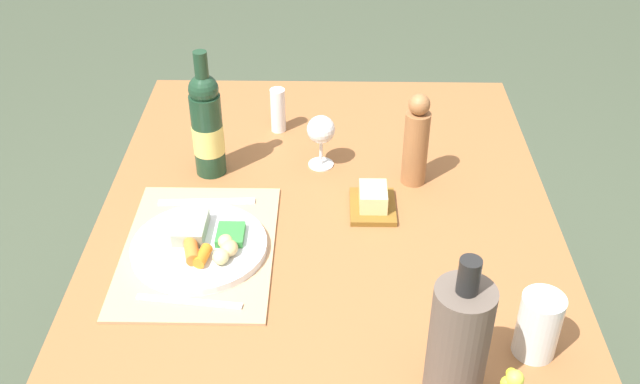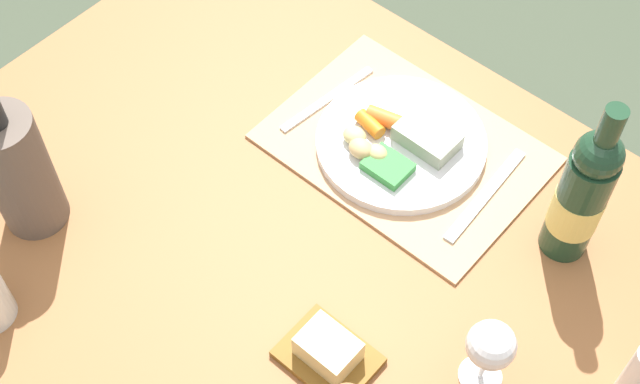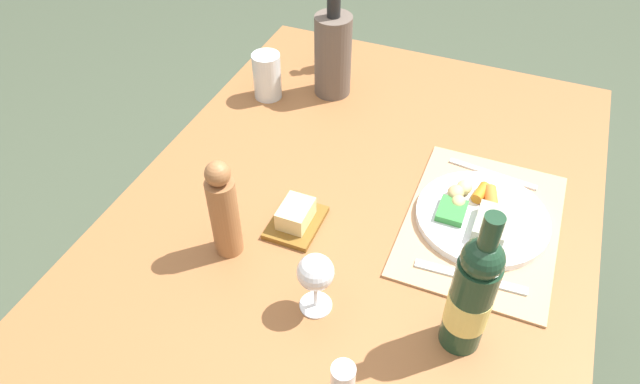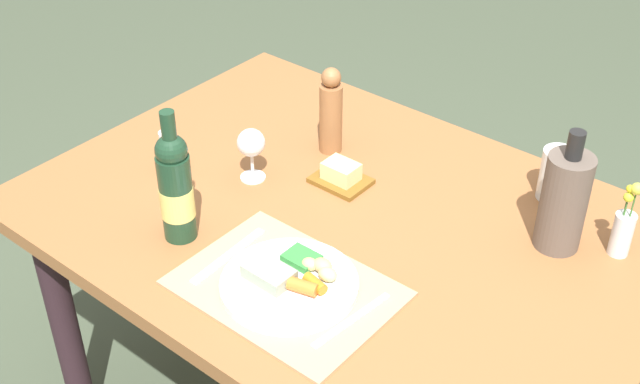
{
  "view_description": "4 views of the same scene",
  "coord_description": "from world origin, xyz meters",
  "px_view_note": "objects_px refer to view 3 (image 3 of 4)",
  "views": [
    {
      "loc": [
        1.22,
        0.01,
        1.72
      ],
      "look_at": [
        0.01,
        -0.01,
        0.86
      ],
      "focal_mm": 41.53,
      "sensor_mm": 36.0,
      "label": 1
    },
    {
      "loc": [
        -0.42,
        0.5,
        1.88
      ],
      "look_at": [
        0.08,
        -0.07,
        0.81
      ],
      "focal_mm": 49.41,
      "sensor_mm": 36.0,
      "label": 2
    },
    {
      "loc": [
        -0.83,
        -0.26,
        1.62
      ],
      "look_at": [
        -0.08,
        0.05,
        0.84
      ],
      "focal_mm": 32.06,
      "sensor_mm": 36.0,
      "label": 3
    },
    {
      "loc": [
        0.91,
        -1.19,
        1.87
      ],
      "look_at": [
        -0.02,
        -0.06,
        0.84
      ],
      "focal_mm": 47.27,
      "sensor_mm": 36.0,
      "label": 4
    }
  ],
  "objects_px": {
    "dinner_plate": "(481,215)",
    "wine_bottle": "(472,295)",
    "water_tumbler": "(267,78)",
    "fork": "(470,277)",
    "dining_table": "(353,239)",
    "cooler_bottle": "(333,54)",
    "butter_dish": "(296,218)",
    "wine_glass": "(316,274)",
    "knife": "(492,174)",
    "pepper_mill": "(224,211)",
    "flower_vase": "(329,47)"
  },
  "relations": [
    {
      "from": "dinner_plate",
      "to": "wine_bottle",
      "type": "height_order",
      "value": "wine_bottle"
    },
    {
      "from": "water_tumbler",
      "to": "fork",
      "type": "bearing_deg",
      "value": -123.5
    },
    {
      "from": "dining_table",
      "to": "cooler_bottle",
      "type": "bearing_deg",
      "value": 27.48
    },
    {
      "from": "butter_dish",
      "to": "wine_glass",
      "type": "bearing_deg",
      "value": -146.15
    },
    {
      "from": "cooler_bottle",
      "to": "knife",
      "type": "bearing_deg",
      "value": -111.95
    },
    {
      "from": "knife",
      "to": "pepper_mill",
      "type": "distance_m",
      "value": 0.63
    },
    {
      "from": "cooler_bottle",
      "to": "wine_glass",
      "type": "relative_size",
      "value": 2.11
    },
    {
      "from": "dinner_plate",
      "to": "cooler_bottle",
      "type": "xyz_separation_m",
      "value": [
        0.34,
        0.47,
        0.09
      ]
    },
    {
      "from": "dining_table",
      "to": "fork",
      "type": "height_order",
      "value": "fork"
    },
    {
      "from": "butter_dish",
      "to": "wine_bottle",
      "type": "relative_size",
      "value": 0.42
    },
    {
      "from": "knife",
      "to": "wine_bottle",
      "type": "bearing_deg",
      "value": -170.89
    },
    {
      "from": "pepper_mill",
      "to": "wine_glass",
      "type": "bearing_deg",
      "value": -106.55
    },
    {
      "from": "pepper_mill",
      "to": "wine_glass",
      "type": "height_order",
      "value": "pepper_mill"
    },
    {
      "from": "dinner_plate",
      "to": "pepper_mill",
      "type": "height_order",
      "value": "pepper_mill"
    },
    {
      "from": "cooler_bottle",
      "to": "pepper_mill",
      "type": "height_order",
      "value": "cooler_bottle"
    },
    {
      "from": "water_tumbler",
      "to": "butter_dish",
      "type": "xyz_separation_m",
      "value": [
        -0.41,
        -0.26,
        -0.03
      ]
    },
    {
      "from": "cooler_bottle",
      "to": "flower_vase",
      "type": "height_order",
      "value": "cooler_bottle"
    },
    {
      "from": "wine_glass",
      "to": "wine_bottle",
      "type": "relative_size",
      "value": 0.43
    },
    {
      "from": "water_tumbler",
      "to": "cooler_bottle",
      "type": "bearing_deg",
      "value": -60.75
    },
    {
      "from": "dinner_plate",
      "to": "pepper_mill",
      "type": "bearing_deg",
      "value": 120.14
    },
    {
      "from": "dining_table",
      "to": "wine_glass",
      "type": "xyz_separation_m",
      "value": [
        -0.26,
        -0.02,
        0.19
      ]
    },
    {
      "from": "wine_glass",
      "to": "wine_bottle",
      "type": "distance_m",
      "value": 0.26
    },
    {
      "from": "cooler_bottle",
      "to": "butter_dish",
      "type": "height_order",
      "value": "cooler_bottle"
    },
    {
      "from": "cooler_bottle",
      "to": "pepper_mill",
      "type": "bearing_deg",
      "value": -178.75
    },
    {
      "from": "pepper_mill",
      "to": "water_tumbler",
      "type": "relative_size",
      "value": 1.81
    },
    {
      "from": "butter_dish",
      "to": "wine_bottle",
      "type": "xyz_separation_m",
      "value": [
        -0.14,
        -0.38,
        0.11
      ]
    },
    {
      "from": "water_tumbler",
      "to": "dining_table",
      "type": "bearing_deg",
      "value": -131.44
    },
    {
      "from": "wine_glass",
      "to": "butter_dish",
      "type": "distance_m",
      "value": 0.22
    },
    {
      "from": "wine_glass",
      "to": "butter_dish",
      "type": "xyz_separation_m",
      "value": [
        0.17,
        0.12,
        -0.07
      ]
    },
    {
      "from": "knife",
      "to": "wine_bottle",
      "type": "xyz_separation_m",
      "value": [
        -0.45,
        -0.02,
        0.12
      ]
    },
    {
      "from": "knife",
      "to": "flower_vase",
      "type": "distance_m",
      "value": 0.61
    },
    {
      "from": "water_tumbler",
      "to": "butter_dish",
      "type": "distance_m",
      "value": 0.49
    },
    {
      "from": "cooler_bottle",
      "to": "pepper_mill",
      "type": "relative_size",
      "value": 1.24
    },
    {
      "from": "dining_table",
      "to": "wine_glass",
      "type": "relative_size",
      "value": 10.61
    },
    {
      "from": "dining_table",
      "to": "knife",
      "type": "distance_m",
      "value": 0.35
    },
    {
      "from": "wine_bottle",
      "to": "butter_dish",
      "type": "bearing_deg",
      "value": 69.16
    },
    {
      "from": "dinner_plate",
      "to": "fork",
      "type": "relative_size",
      "value": 1.29
    },
    {
      "from": "knife",
      "to": "pepper_mill",
      "type": "bearing_deg",
      "value": 139.18
    },
    {
      "from": "knife",
      "to": "cooler_bottle",
      "type": "xyz_separation_m",
      "value": [
        0.19,
        0.47,
        0.11
      ]
    },
    {
      "from": "fork",
      "to": "butter_dish",
      "type": "distance_m",
      "value": 0.37
    },
    {
      "from": "butter_dish",
      "to": "flower_vase",
      "type": "xyz_separation_m",
      "value": [
        0.61,
        0.17,
        0.04
      ]
    },
    {
      "from": "knife",
      "to": "flower_vase",
      "type": "height_order",
      "value": "flower_vase"
    },
    {
      "from": "knife",
      "to": "pepper_mill",
      "type": "height_order",
      "value": "pepper_mill"
    },
    {
      "from": "fork",
      "to": "wine_glass",
      "type": "height_order",
      "value": "wine_glass"
    },
    {
      "from": "dinner_plate",
      "to": "flower_vase",
      "type": "bearing_deg",
      "value": 48.85
    },
    {
      "from": "fork",
      "to": "knife",
      "type": "height_order",
      "value": "same"
    },
    {
      "from": "water_tumbler",
      "to": "wine_glass",
      "type": "bearing_deg",
      "value": -146.92
    },
    {
      "from": "dinner_plate",
      "to": "flower_vase",
      "type": "height_order",
      "value": "flower_vase"
    },
    {
      "from": "knife",
      "to": "water_tumbler",
      "type": "distance_m",
      "value": 0.63
    },
    {
      "from": "cooler_bottle",
      "to": "wine_bottle",
      "type": "relative_size",
      "value": 0.91
    }
  ]
}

